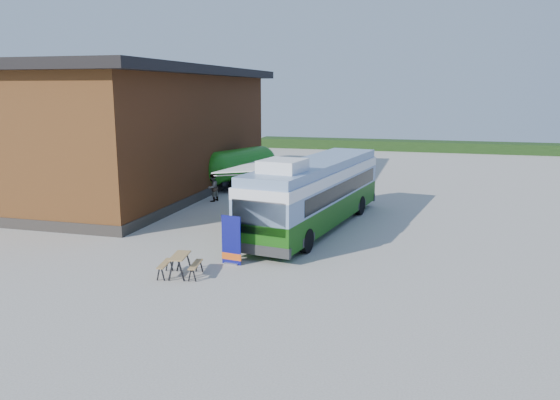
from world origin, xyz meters
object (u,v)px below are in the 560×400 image
(bus, at_px, (315,191))
(slurry_tanker, at_px, (239,165))
(person_b, at_px, (212,188))
(banner, at_px, (231,245))
(picnic_table, at_px, (180,260))
(person_a, at_px, (335,187))

(bus, height_order, slurry_tanker, bus)
(person_b, relative_size, slurry_tanker, 0.24)
(slurry_tanker, bearing_deg, banner, -50.70)
(bus, distance_m, person_b, 8.14)
(picnic_table, height_order, person_b, person_b)
(bus, bearing_deg, banner, -97.56)
(picnic_table, bearing_deg, person_b, 97.67)
(picnic_table, xyz_separation_m, person_a, (3.01, 13.17, 0.39))
(bus, xyz_separation_m, picnic_table, (-3.03, -7.66, -1.14))
(person_a, distance_m, slurry_tanker, 7.57)
(person_a, bearing_deg, banner, -126.94)
(bus, bearing_deg, person_b, 156.63)
(person_b, bearing_deg, picnic_table, 30.62)
(banner, bearing_deg, slurry_tanker, 117.90)
(banner, relative_size, picnic_table, 1.22)
(person_b, bearing_deg, bus, 70.54)
(bus, xyz_separation_m, person_a, (-0.02, 5.51, -0.75))
(person_b, distance_m, slurry_tanker, 4.52)
(banner, bearing_deg, person_b, 125.02)
(picnic_table, bearing_deg, slurry_tanker, 93.14)
(person_a, xyz_separation_m, person_b, (-6.78, -1.14, -0.16))
(person_b, xyz_separation_m, slurry_tanker, (-0.00, 4.47, 0.66))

